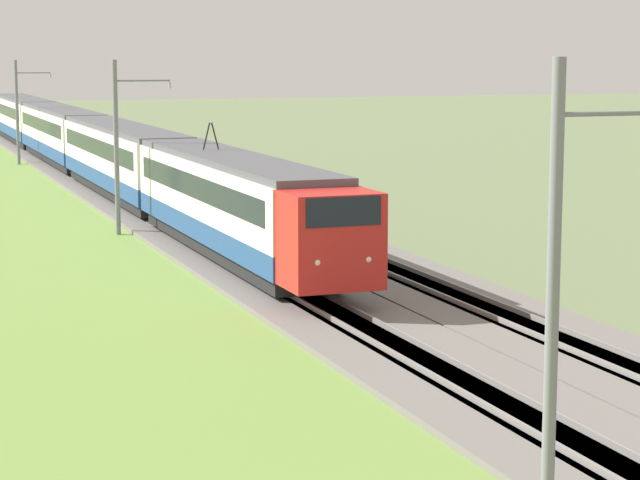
{
  "coord_description": "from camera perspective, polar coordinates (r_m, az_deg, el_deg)",
  "views": [
    {
      "loc": [
        -9.34,
        12.98,
        8.01
      ],
      "look_at": [
        26.12,
        0.0,
        2.3
      ],
      "focal_mm": 70.0,
      "sensor_mm": 36.0,
      "label": 1
    }
  ],
  "objects": [
    {
      "name": "ballast_main",
      "position": [
        61.25,
        -7.7,
        1.15
      ],
      "size": [
        240.0,
        4.4,
        0.3
      ],
      "color": "slate",
      "rests_on": "ground"
    },
    {
      "name": "ballast_adjacent",
      "position": [
        62.36,
        -3.67,
        1.34
      ],
      "size": [
        240.0,
        4.4,
        0.3
      ],
      "color": "slate",
      "rests_on": "ground"
    },
    {
      "name": "track_main",
      "position": [
        61.25,
        -7.7,
        1.16
      ],
      "size": [
        240.0,
        1.57,
        0.45
      ],
      "color": "#4C4238",
      "rests_on": "ground"
    },
    {
      "name": "track_adjacent",
      "position": [
        62.36,
        -3.67,
        1.35
      ],
      "size": [
        240.0,
        1.57,
        0.45
      ],
      "color": "#4C4238",
      "rests_on": "ground"
    },
    {
      "name": "grass_verge",
      "position": [
        60.37,
        -12.6,
        0.82
      ],
      "size": [
        240.0,
        13.03,
        0.12
      ],
      "color": "olive",
      "rests_on": "ground"
    },
    {
      "name": "passenger_train",
      "position": [
        78.68,
        -10.59,
        4.41
      ],
      "size": [
        87.4,
        2.94,
        5.23
      ],
      "rotation": [
        0.0,
        0.0,
        3.14
      ],
      "color": "red",
      "rests_on": "ground"
    },
    {
      "name": "catenary_mast_near",
      "position": [
        20.31,
        10.75,
        -2.64
      ],
      "size": [
        0.22,
        2.56,
        7.94
      ],
      "color": "slate",
      "rests_on": "ground"
    },
    {
      "name": "catenary_mast_mid",
      "position": [
        54.65,
        -9.23,
        4.26
      ],
      "size": [
        0.22,
        2.56,
        7.68
      ],
      "color": "slate",
      "rests_on": "ground"
    },
    {
      "name": "catenary_mast_far",
      "position": [
        90.65,
        -13.64,
        5.74
      ],
      "size": [
        0.22,
        2.56,
        7.45
      ],
      "color": "slate",
      "rests_on": "ground"
    }
  ]
}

